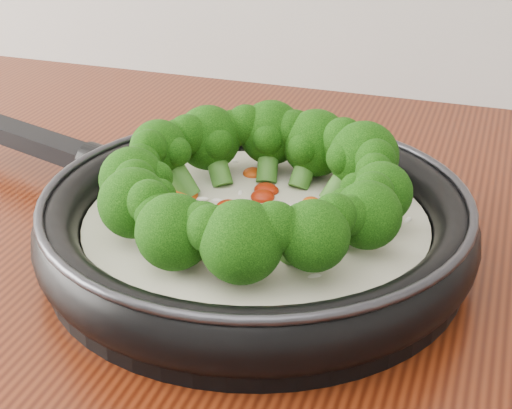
% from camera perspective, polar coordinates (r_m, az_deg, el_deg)
% --- Properties ---
extents(skillet, '(0.59, 0.45, 0.10)m').
position_cam_1_polar(skillet, '(0.63, -0.21, -0.58)').
color(skillet, black).
rests_on(skillet, counter).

